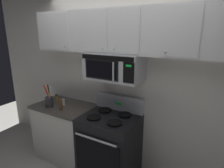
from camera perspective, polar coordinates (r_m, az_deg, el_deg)
name	(u,v)px	position (r m, az deg, el deg)	size (l,w,h in m)	color
back_wall	(122,79)	(2.79, 3.08, 1.43)	(5.20, 0.10, 2.70)	silver
stove_range	(110,145)	(2.85, -0.69, -17.71)	(0.76, 0.69, 1.12)	black
over_range_microwave	(114,67)	(2.52, 0.57, 5.20)	(0.76, 0.43, 0.35)	#B7BABF
upper_cabinets	(115,32)	(2.51, 0.96, 15.47)	(2.50, 0.36, 0.55)	silver
counter_segment	(66,131)	(3.30, -13.65, -13.45)	(0.93, 0.65, 0.90)	white
utensil_crock_charcoal	(49,101)	(3.10, -18.30, -4.80)	(0.12, 0.12, 0.36)	#2D2D33
salt_shaker	(64,102)	(3.09, -14.32, -5.32)	(0.04, 0.04, 0.11)	white
pepper_mill	(61,105)	(2.92, -15.15, -5.98)	(0.05, 0.05, 0.17)	brown
spice_jar	(57,98)	(3.32, -16.29, -3.96)	(0.05, 0.05, 0.11)	olive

